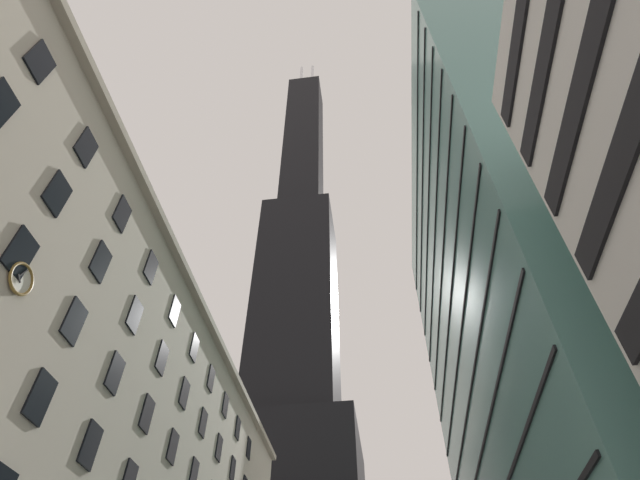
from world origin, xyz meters
TOP-DOWN VIEW (x-y plane):
  - dark_skyscraper at (-14.07, 84.27)m, footprint 27.26×27.26m
  - glass_office_midrise at (18.64, 25.85)m, footprint 15.39×40.06m

SIDE VIEW (x-z plane):
  - glass_office_midrise at x=18.64m, z-range 0.00..53.04m
  - dark_skyscraper at x=-14.07m, z-range -43.23..171.33m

